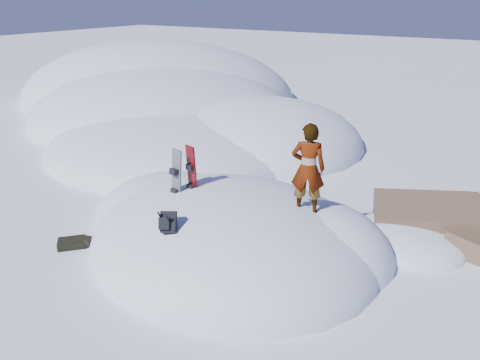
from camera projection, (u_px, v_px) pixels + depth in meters
The scene contains 9 objects.
ground at pixel (230, 249), 11.04m from camera, with size 120.00×120.00×0.00m, color white.
snow_mound at pixel (230, 243), 11.31m from camera, with size 8.00×6.00×3.00m.
snow_ridge at pixel (167, 111), 23.95m from camera, with size 21.50×18.50×6.40m.
rock_outcrop at pixel (423, 237), 11.54m from camera, with size 4.68×4.41×1.68m.
snowboard_red at pixel (192, 179), 10.80m from camera, with size 0.33×0.24×1.65m.
snowboard_dark at pixel (176, 184), 10.67m from camera, with size 0.34×0.27×1.63m.
backpack at pixel (168, 222), 9.30m from camera, with size 0.46×0.51×0.51m.
gear_pile at pixel (74, 242), 11.12m from camera, with size 0.85×0.75×0.22m.
person at pixel (308, 169), 9.79m from camera, with size 0.72×0.47×1.97m, color slate.
Camera 1 is at (5.37, -8.01, 5.63)m, focal length 35.00 mm.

